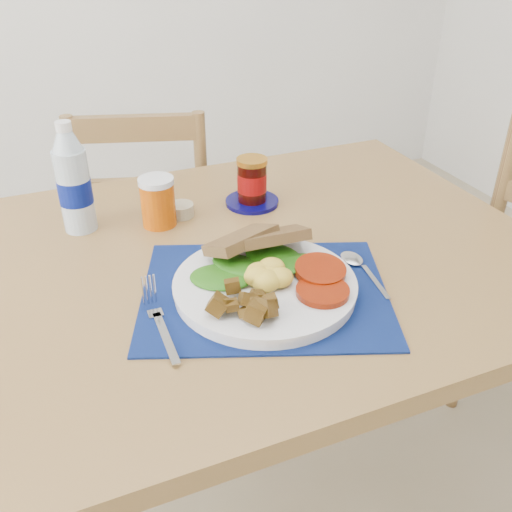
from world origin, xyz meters
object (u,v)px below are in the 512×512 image
Objects in this scene: chair_far at (148,211)px; water_bottle at (74,184)px; juice_glass at (158,203)px; jam_on_saucer at (252,184)px; breakfast_plate at (263,283)px.

chair_far reaches higher than water_bottle.
juice_glass is at bearing 99.35° from chair_far.
chair_far is 8.77× the size of jam_on_saucer.
chair_far is at bearing 82.02° from juice_glass.
chair_far is 0.55m from jam_on_saucer.
jam_on_saucer is (0.22, 0.02, -0.00)m from juice_glass.
jam_on_saucer is (0.38, -0.03, -0.05)m from water_bottle.
breakfast_plate is 3.15× the size of juice_glass.
juice_glass is 0.82× the size of jam_on_saucer.
juice_glass reaches higher than breakfast_plate.
breakfast_plate is 0.34m from juice_glass.
jam_on_saucer is at bearing 125.80° from chair_far.
chair_far is 3.38× the size of breakfast_plate.
breakfast_plate is 1.36× the size of water_bottle.
juice_glass is (-0.10, 0.33, 0.02)m from breakfast_plate.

